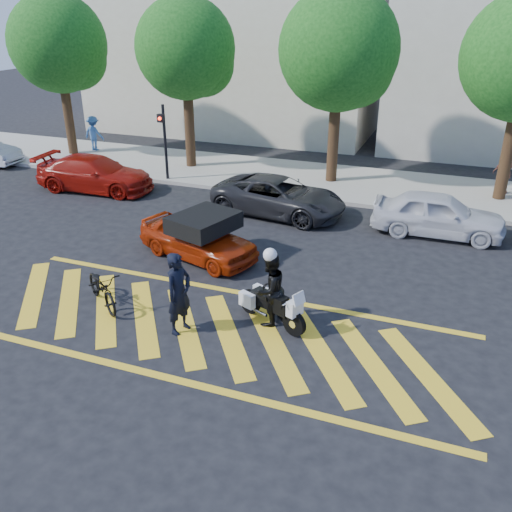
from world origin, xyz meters
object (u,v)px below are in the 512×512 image
(bicycle, at_px, (102,288))
(parked_mid_right, at_px, (438,214))
(officer_moto, at_px, (270,290))
(red_convertible, at_px, (198,237))
(parked_left, at_px, (95,174))
(police_motorcycle, at_px, (270,305))
(officer_bike, at_px, (179,293))
(parked_mid_left, at_px, (279,196))

(bicycle, relative_size, parked_mid_right, 0.44)
(officer_moto, bearing_deg, parked_mid_right, 178.77)
(red_convertible, distance_m, parked_left, 7.94)
(bicycle, bearing_deg, red_convertible, 20.22)
(bicycle, relative_size, police_motorcycle, 0.97)
(police_motorcycle, relative_size, parked_left, 0.40)
(officer_bike, bearing_deg, parked_mid_right, -18.68)
(red_convertible, relative_size, parked_left, 0.80)
(police_motorcycle, bearing_deg, parked_mid_right, 88.83)
(parked_mid_right, bearing_deg, police_motorcycle, 153.91)
(officer_moto, xyz_separation_m, red_convertible, (-3.18, 2.71, -0.24))
(red_convertible, bearing_deg, parked_mid_right, -39.60)
(red_convertible, bearing_deg, police_motorcycle, -113.43)
(parked_left, height_order, parked_mid_right, parked_mid_right)
(parked_left, distance_m, parked_mid_right, 13.14)
(officer_bike, xyz_separation_m, parked_left, (-8.07, 8.04, -0.29))
(police_motorcycle, xyz_separation_m, red_convertible, (-3.20, 2.70, 0.16))
(parked_left, bearing_deg, police_motorcycle, -129.25)
(parked_left, bearing_deg, parked_mid_left, -93.93)
(parked_left, bearing_deg, officer_bike, -138.83)
(police_motorcycle, distance_m, parked_mid_right, 7.72)
(bicycle, height_order, parked_left, parked_left)
(officer_moto, xyz_separation_m, parked_left, (-9.86, 7.01, -0.20))
(police_motorcycle, bearing_deg, red_convertible, 163.66)
(officer_bike, distance_m, parked_mid_right, 9.51)
(bicycle, height_order, red_convertible, red_convertible)
(officer_bike, height_order, bicycle, officer_bike)
(officer_moto, distance_m, parked_mid_right, 7.74)
(officer_bike, bearing_deg, parked_left, 58.63)
(parked_mid_left, bearing_deg, parked_left, 97.03)
(officer_bike, bearing_deg, police_motorcycle, -46.37)
(police_motorcycle, height_order, parked_mid_left, parked_mid_left)
(bicycle, bearing_deg, parked_left, 72.75)
(parked_mid_right, bearing_deg, parked_left, 88.91)
(bicycle, xyz_separation_m, parked_mid_left, (2.02, 7.69, 0.18))
(bicycle, bearing_deg, officer_moto, -44.62)
(officer_bike, xyz_separation_m, police_motorcycle, (1.80, 1.05, -0.49))
(bicycle, height_order, police_motorcycle, bicycle)
(police_motorcycle, distance_m, parked_left, 12.11)
(red_convertible, distance_m, parked_mid_right, 7.76)
(officer_moto, height_order, parked_mid_left, officer_moto)
(parked_mid_left, height_order, parked_mid_right, parked_mid_right)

